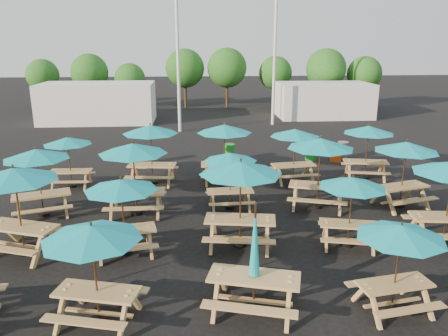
{
  "coord_description": "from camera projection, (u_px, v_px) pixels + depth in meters",
  "views": [
    {
      "loc": [
        -1.13,
        -14.31,
        5.74
      ],
      "look_at": [
        0.0,
        1.5,
        1.1
      ],
      "focal_mm": 35.0,
      "sensor_mm": 36.0,
      "label": 1
    }
  ],
  "objects": [
    {
      "name": "event_tent_1",
      "position": [
        323.0,
        100.0,
        33.83
      ],
      "size": [
        7.0,
        4.0,
        2.6
      ],
      "primitive_type": "cube",
      "color": "silver",
      "rests_on": "ground"
    },
    {
      "name": "picnic_unit_10",
      "position": [
        230.0,
        160.0,
        15.02
      ],
      "size": [
        1.96,
        1.96,
        2.06
      ],
      "rotation": [
        0.0,
        0.0,
        0.05
      ],
      "color": "#B17F4F",
      "rests_on": "ground"
    },
    {
      "name": "tree_2",
      "position": [
        130.0,
        79.0,
        36.85
      ],
      "size": [
        2.59,
        2.59,
        3.93
      ],
      "color": "#382314",
      "rests_on": "ground"
    },
    {
      "name": "picnic_unit_2",
      "position": [
        37.0,
        158.0,
        14.29
      ],
      "size": [
        2.72,
        2.72,
        2.37
      ],
      "rotation": [
        0.0,
        0.0,
        0.33
      ],
      "color": "#B17F4F",
      "rests_on": "ground"
    },
    {
      "name": "picnic_unit_12",
      "position": [
        400.0,
        236.0,
        9.16
      ],
      "size": [
        2.17,
        2.17,
        2.07
      ],
      "rotation": [
        0.0,
        0.0,
        0.17
      ],
      "color": "#B17F4F",
      "rests_on": "ground"
    },
    {
      "name": "mast_0",
      "position": [
        177.0,
        36.0,
        26.96
      ],
      "size": [
        0.2,
        0.2,
        12.0
      ],
      "primitive_type": "cylinder",
      "color": "silver",
      "rests_on": "ground"
    },
    {
      "name": "tree_0",
      "position": [
        43.0,
        75.0,
        37.79
      ],
      "size": [
        2.8,
        2.8,
        4.24
      ],
      "color": "#382314",
      "rests_on": "ground"
    },
    {
      "name": "waste_bin_3",
      "position": [
        336.0,
        153.0,
        21.47
      ],
      "size": [
        0.54,
        0.54,
        0.87
      ],
      "primitive_type": "cylinder",
      "color": "#D1420C",
      "rests_on": "ground"
    },
    {
      "name": "event_tent_0",
      "position": [
        98.0,
        103.0,
        31.67
      ],
      "size": [
        8.0,
        4.0,
        2.8
      ],
      "primitive_type": "cube",
      "color": "silver",
      "rests_on": "ground"
    },
    {
      "name": "picnic_unit_9",
      "position": [
        241.0,
        173.0,
        12.09
      ],
      "size": [
        2.66,
        2.66,
        2.56
      ],
      "rotation": [
        0.0,
        0.0,
        -0.15
      ],
      "color": "#B17F4F",
      "rests_on": "ground"
    },
    {
      "name": "picnic_unit_15",
      "position": [
        295.0,
        136.0,
        17.94
      ],
      "size": [
        2.32,
        2.32,
        2.28
      ],
      "rotation": [
        0.0,
        0.0,
        0.13
      ],
      "color": "#B17F4F",
      "rests_on": "ground"
    },
    {
      "name": "tree_6",
      "position": [
        326.0,
        69.0,
        37.04
      ],
      "size": [
        3.38,
        3.38,
        5.13
      ],
      "color": "#382314",
      "rests_on": "ground"
    },
    {
      "name": "picnic_unit_14",
      "position": [
        320.0,
        147.0,
        15.0
      ],
      "size": [
        2.91,
        2.91,
        2.55
      ],
      "rotation": [
        0.0,
        0.0,
        -0.3
      ],
      "color": "#B17F4F",
      "rests_on": "ground"
    },
    {
      "name": "mast_1",
      "position": [
        275.0,
        36.0,
        29.32
      ],
      "size": [
        0.2,
        0.2,
        12.0
      ],
      "primitive_type": "cylinder",
      "color": "silver",
      "rests_on": "ground"
    },
    {
      "name": "picnic_unit_3",
      "position": [
        68.0,
        144.0,
        17.28
      ],
      "size": [
        1.94,
        1.94,
        2.09
      ],
      "rotation": [
        0.0,
        0.0,
        -0.02
      ],
      "color": "#B17F4F",
      "rests_on": "ground"
    },
    {
      "name": "picnic_unit_5",
      "position": [
        121.0,
        189.0,
        11.71
      ],
      "size": [
        2.35,
        2.35,
        2.2
      ],
      "rotation": [
        0.0,
        0.0,
        0.19
      ],
      "color": "#B17F4F",
      "rests_on": "ground"
    },
    {
      "name": "tree_4",
      "position": [
        227.0,
        68.0,
        37.76
      ],
      "size": [
        3.41,
        3.41,
        5.17
      ],
      "color": "#382314",
      "rests_on": "ground"
    },
    {
      "name": "picnic_unit_8",
      "position": [
        254.0,
        268.0,
        9.39
      ],
      "size": [
        2.37,
        2.2,
        2.53
      ],
      "rotation": [
        0.0,
        0.0,
        -0.27
      ],
      "color": "#B17F4F",
      "rests_on": "ground"
    },
    {
      "name": "tree_7",
      "position": [
        364.0,
        74.0,
        37.42
      ],
      "size": [
        2.95,
        2.95,
        4.48
      ],
      "color": "#382314",
      "rests_on": "ground"
    },
    {
      "name": "picnic_unit_18",
      "position": [
        406.0,
        150.0,
        15.09
      ],
      "size": [
        2.69,
        2.69,
        2.41
      ],
      "rotation": [
        0.0,
        0.0,
        0.27
      ],
      "color": "#B17F4F",
      "rests_on": "ground"
    },
    {
      "name": "waste_bin_2",
      "position": [
        311.0,
        151.0,
        21.69
      ],
      "size": [
        0.54,
        0.54,
        0.87
      ],
      "primitive_type": "cylinder",
      "color": "#178223",
      "rests_on": "ground"
    },
    {
      "name": "waste_bin_0",
      "position": [
        142.0,
        155.0,
        20.96
      ],
      "size": [
        0.54,
        0.54,
        0.87
      ],
      "primitive_type": "cylinder",
      "color": "#D1420C",
      "rests_on": "ground"
    },
    {
      "name": "picnic_unit_11",
      "position": [
        224.0,
        132.0,
        17.79
      ],
      "size": [
        2.34,
        2.34,
        2.48
      ],
      "rotation": [
        0.0,
        0.0,
        -0.04
      ],
      "color": "#B17F4F",
      "rests_on": "ground"
    },
    {
      "name": "tree_1",
      "position": [
        90.0,
        72.0,
        36.71
      ],
      "size": [
        3.11,
        3.11,
        4.72
      ],
      "color": "#382314",
      "rests_on": "ground"
    },
    {
      "name": "picnic_unit_6",
      "position": [
        133.0,
        153.0,
        14.39
      ],
      "size": [
        2.3,
        2.3,
        2.52
      ],
      "rotation": [
        0.0,
        0.0,
        0.0
      ],
      "color": "#B17F4F",
      "rests_on": "ground"
    },
    {
      "name": "waste_bin_4",
      "position": [
        343.0,
        150.0,
        21.9
      ],
      "size": [
        0.54,
        0.54,
        0.87
      ],
      "primitive_type": "cylinder",
      "color": "gray",
      "rests_on": "ground"
    },
    {
      "name": "picnic_unit_13",
      "position": [
        352.0,
        186.0,
        12.19
      ],
      "size": [
        2.29,
        2.29,
        2.1
      ],
      "rotation": [
        0.0,
        0.0,
        -0.22
      ],
      "color": "#B17F4F",
      "rests_on": "ground"
    },
    {
      "name": "picnic_unit_4",
      "position": [
        92.0,
        238.0,
        8.74
      ],
      "size": [
        2.47,
        2.47,
        2.24
      ],
      "rotation": [
        0.0,
        0.0,
        -0.25
      ],
      "color": "#B17F4F",
      "rests_on": "ground"
    },
    {
      "name": "ground",
      "position": [
        227.0,
        210.0,
        15.39
      ],
      "size": [
        120.0,
        120.0,
        0.0
      ],
      "primitive_type": "plane",
      "color": "black",
      "rests_on": "ground"
    },
    {
      "name": "tree_5",
      "position": [
        275.0,
        73.0,
        38.6
      ],
      "size": [
        2.94,
        2.94,
        4.45
      ],
      "color": "#382314",
      "rests_on": "ground"
    },
    {
      "name": "tree_3",
      "position": [
        185.0,
        68.0,
        37.97
      ],
      "size": [
        3.36,
        3.36,
        5.09
      ],
      "color": "#382314",
      "rests_on": "ground"
    },
    {
      "name": "picnic_unit_19",
      "position": [
        368.0,
        133.0,
        18.32
      ],
      "size": [
        2.49,
        2.49,
        2.33
      ],
      "rotation": [
        0.0,
        0.0,
        -0.2
      ],
      "color": "#B17F4F",
      "rests_on": "ground"
    },
    {
      "name": "waste_bin_1",
      "position": [
        229.0,
        153.0,
        21.44
      ],
      "size": [
        0.54,
        0.54,
        0.87
      ],
      "primitive_type": "cylinder",
      "color": "#178223",
      "rests_on": "ground"
    },
    {
      "name": "picnic_unit_1",
      "position": [
        15.0,
        179.0,
        11.62
      ],
      "size": [
        2.93,
        2.93,
        2.53
      ],
      "rotation": [
        0.0,
        0.0,
        -0.34
      ],
      "color": "#B17F4F",
      "rests_on": "ground"
    },
    {
      "name": "picnic_unit_7",
      "position": [
        150.0,
        133.0,
        17.62
      ],
      "size": [
        2.52,
        2.52,
        2.49
      ],
      "rotation": [
        0.0,
        0.0,
        -0.12
      ],
      "color": "#B17F4F",
      "rests_on": "ground"
    }
  ]
}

